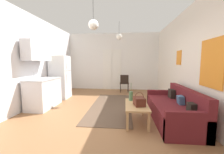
{
  "coord_description": "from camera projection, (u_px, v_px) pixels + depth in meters",
  "views": [
    {
      "loc": [
        0.61,
        -3.37,
        1.4
      ],
      "look_at": [
        0.14,
        1.56,
        0.87
      ],
      "focal_mm": 21.99,
      "sensor_mm": 36.0,
      "label": 1
    }
  ],
  "objects": [
    {
      "name": "area_rug",
      "position": [
        111.0,
        106.0,
        4.41
      ],
      "size": [
        1.24,
        2.98,
        0.01
      ],
      "primitive_type": "cube",
      "color": "brown",
      "rests_on": "ground_plane"
    },
    {
      "name": "wall_back",
      "position": [
        113.0,
        62.0,
        7.13
      ],
      "size": [
        4.75,
        0.13,
        2.88
      ],
      "color": "white",
      "rests_on": "ground_plane"
    },
    {
      "name": "refrigerator",
      "position": [
        60.0,
        77.0,
        5.37
      ],
      "size": [
        0.66,
        0.64,
        1.66
      ],
      "color": "white",
      "rests_on": "ground_plane"
    },
    {
      "name": "kitchen_counter",
      "position": [
        42.0,
        83.0,
        4.25
      ],
      "size": [
        0.64,
        1.15,
        2.04
      ],
      "color": "silver",
      "rests_on": "ground_plane"
    },
    {
      "name": "wall_right",
      "position": [
        200.0,
        61.0,
        3.17
      ],
      "size": [
        0.12,
        7.65,
        2.88
      ],
      "color": "silver",
      "rests_on": "ground_plane"
    },
    {
      "name": "ground_plane",
      "position": [
        101.0,
        119.0,
        3.55
      ],
      "size": [
        5.15,
        8.05,
        0.1
      ],
      "primitive_type": "cube",
      "color": "#8E603D"
    },
    {
      "name": "bamboo_vase",
      "position": [
        131.0,
        96.0,
        3.48
      ],
      "size": [
        0.1,
        0.1,
        0.45
      ],
      "color": "#47704C",
      "rests_on": "coffee_table"
    },
    {
      "name": "couch",
      "position": [
        175.0,
        110.0,
        3.27
      ],
      "size": [
        0.83,
        1.94,
        0.79
      ],
      "color": "#5B191E",
      "rests_on": "ground_plane"
    },
    {
      "name": "wall_left",
      "position": [
        13.0,
        61.0,
        3.61
      ],
      "size": [
        0.12,
        7.65,
        2.88
      ],
      "color": "silver",
      "rests_on": "ground_plane"
    },
    {
      "name": "pendant_lamp_far",
      "position": [
        119.0,
        37.0,
        5.0
      ],
      "size": [
        0.21,
        0.21,
        0.65
      ],
      "color": "black"
    },
    {
      "name": "coffee_table",
      "position": [
        136.0,
        106.0,
        3.21
      ],
      "size": [
        0.51,
        0.98,
        0.43
      ],
      "color": "tan",
      "rests_on": "ground_plane"
    },
    {
      "name": "handbag",
      "position": [
        139.0,
        101.0,
        3.09
      ],
      "size": [
        0.27,
        0.33,
        0.3
      ],
      "color": "#512319",
      "rests_on": "coffee_table"
    },
    {
      "name": "pendant_lamp_near",
      "position": [
        93.0,
        25.0,
        3.04
      ],
      "size": [
        0.22,
        0.22,
        0.76
      ],
      "color": "black"
    },
    {
      "name": "accent_chair",
      "position": [
        124.0,
        82.0,
        6.45
      ],
      "size": [
        0.43,
        0.41,
        0.83
      ],
      "rotation": [
        0.0,
        0.0,
        3.16
      ],
      "color": "black",
      "rests_on": "ground_plane"
    }
  ]
}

